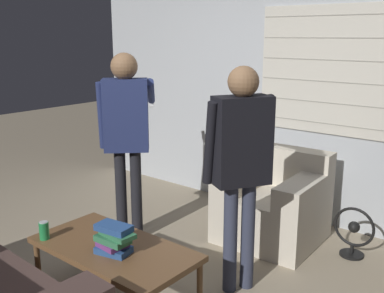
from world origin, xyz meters
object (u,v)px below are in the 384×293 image
at_px(person_left_standing, 126,124).
at_px(person_right_standing, 241,153).
at_px(coffee_table, 114,252).
at_px(floor_fan, 354,232).
at_px(armchair_beige, 274,204).
at_px(spare_remote, 109,225).
at_px(book_stack, 114,239).
at_px(soda_can, 44,230).

bearing_deg(person_left_standing, person_right_standing, -47.15).
height_order(coffee_table, floor_fan, coffee_table).
distance_m(person_left_standing, person_right_standing, 1.24).
bearing_deg(armchair_beige, spare_remote, 66.24).
height_order(coffee_table, book_stack, book_stack).
height_order(armchair_beige, book_stack, armchair_beige).
distance_m(person_left_standing, soda_can, 1.22).
xyz_separation_m(person_left_standing, soda_can, (0.28, -1.05, -0.55)).
bearing_deg(coffee_table, spare_remote, 145.10).
bearing_deg(soda_can, floor_fan, 54.10).
bearing_deg(armchair_beige, coffee_table, 77.38).
relative_size(coffee_table, book_stack, 4.16).
height_order(person_right_standing, floor_fan, person_right_standing).
distance_m(book_stack, soda_can, 0.55).
height_order(person_right_standing, soda_can, person_right_standing).
distance_m(coffee_table, spare_remote, 0.34).
xyz_separation_m(person_left_standing, floor_fan, (1.73, 0.94, -0.85)).
relative_size(person_right_standing, floor_fan, 3.76).
bearing_deg(spare_remote, soda_can, -154.38).
relative_size(armchair_beige, book_stack, 3.20).
distance_m(book_stack, floor_fan, 2.07).
bearing_deg(book_stack, floor_fan, 63.30).
distance_m(person_left_standing, spare_remote, 0.99).
bearing_deg(person_right_standing, spare_remote, 155.66).
relative_size(coffee_table, person_left_standing, 0.68).
xyz_separation_m(person_right_standing, book_stack, (-0.43, -0.80, -0.48)).
bearing_deg(coffee_table, armchair_beige, 80.11).
bearing_deg(book_stack, person_left_standing, 132.54).
relative_size(coffee_table, person_right_standing, 0.70).
distance_m(armchair_beige, soda_can, 2.03).
bearing_deg(armchair_beige, soda_can, 65.78).
bearing_deg(book_stack, soda_can, -162.11).
height_order(person_right_standing, spare_remote, person_right_standing).
relative_size(book_stack, soda_can, 2.18).
bearing_deg(soda_can, book_stack, 17.89).
distance_m(armchair_beige, book_stack, 1.74).
xyz_separation_m(person_right_standing, spare_remote, (-0.78, -0.55, -0.56)).
xyz_separation_m(soda_can, floor_fan, (1.44, 1.99, -0.31)).
xyz_separation_m(person_left_standing, person_right_standing, (1.24, -0.09, -0.04)).
xyz_separation_m(armchair_beige, soda_can, (-0.74, -1.88, 0.19)).
height_order(person_left_standing, spare_remote, person_left_standing).
bearing_deg(book_stack, spare_remote, 144.24).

